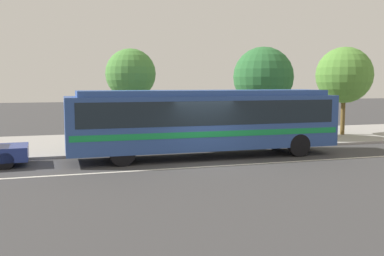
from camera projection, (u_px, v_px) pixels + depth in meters
name	position (u px, v px, depth m)	size (l,w,h in m)	color
ground_plane	(205.00, 163.00, 17.72)	(120.00, 120.00, 0.00)	#3A393A
sidewalk_slab	(166.00, 141.00, 24.09)	(60.00, 8.00, 0.12)	#989490
lane_stripe_center	(212.00, 166.00, 16.95)	(56.00, 0.16, 0.01)	silver
transit_bus	(205.00, 118.00, 18.97)	(11.78, 2.51, 2.92)	#2C4A91
pedestrian_waiting_near_sign	(272.00, 122.00, 23.29)	(0.48, 0.48, 1.73)	#173349
pedestrian_walking_along_curb	(204.00, 124.00, 22.10)	(0.34, 0.34, 1.74)	slate
bus_stop_sign	(259.00, 114.00, 21.69)	(0.09, 0.44, 2.43)	gray
street_tree_near_stop	(131.00, 74.00, 21.33)	(2.46, 2.46, 4.79)	brown
street_tree_mid_block	(263.00, 77.00, 24.58)	(3.40, 3.40, 5.14)	brown
street_tree_far_end	(344.00, 75.00, 26.11)	(3.36, 3.36, 5.26)	brown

